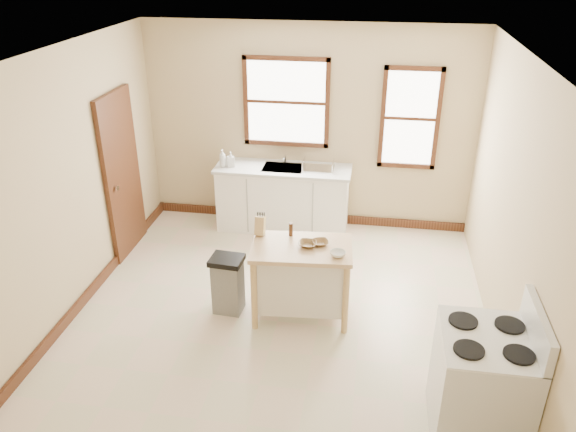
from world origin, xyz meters
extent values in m
plane|color=beige|center=(0.00, 0.00, 0.00)|extent=(5.00, 5.00, 0.00)
plane|color=white|center=(0.00, 0.00, 2.80)|extent=(5.00, 5.00, 0.00)
cube|color=tan|center=(0.00, 2.50, 1.40)|extent=(4.50, 0.04, 2.80)
cube|color=tan|center=(-2.25, 0.00, 1.40)|extent=(0.04, 5.00, 2.80)
cube|color=tan|center=(2.25, 0.00, 1.40)|extent=(0.04, 5.00, 2.80)
cube|color=#35190E|center=(-2.21, 1.30, 1.05)|extent=(0.06, 0.90, 2.10)
cube|color=#35190E|center=(0.00, 2.47, 0.06)|extent=(4.50, 0.04, 0.12)
cube|color=#35190E|center=(-2.22, 0.00, 0.06)|extent=(0.04, 5.00, 0.12)
cylinder|color=silver|center=(-0.30, 2.38, 1.03)|extent=(0.03, 0.03, 0.22)
imported|color=#B2B2B2|center=(-1.12, 2.10, 1.04)|extent=(0.10, 0.10, 0.25)
imported|color=#B2B2B2|center=(-1.01, 2.13, 1.02)|extent=(0.12, 0.12, 0.21)
cylinder|color=#432612|center=(0.09, 0.39, 0.93)|extent=(0.05, 0.05, 0.15)
imported|color=brown|center=(0.29, 0.19, 0.88)|extent=(0.20, 0.20, 0.05)
imported|color=brown|center=(0.42, 0.25, 0.88)|extent=(0.22, 0.22, 0.04)
imported|color=silver|center=(0.62, 0.04, 0.88)|extent=(0.19, 0.19, 0.05)
camera|label=1|loc=(0.89, -4.86, 3.72)|focal=35.00mm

